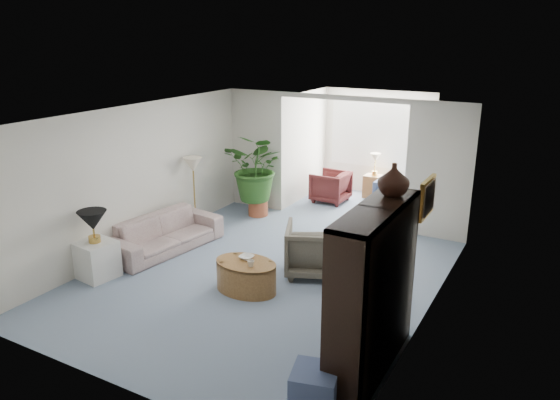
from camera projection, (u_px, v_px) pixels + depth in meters
The scene contains 26 objects.
floor at pixel (261, 278), 8.23m from camera, with size 6.00×6.00×0.00m, color #7D91A5.
sunroom_floor at pixel (358, 206), 11.65m from camera, with size 2.60×2.60×0.00m, color #7D91A5.
back_pier_left at pixel (257, 150), 11.23m from camera, with size 1.20×0.12×2.50m, color silver.
back_pier_right at pixel (439, 172), 9.47m from camera, with size 1.20×0.12×2.50m, color silver.
back_header at pixel (342, 98), 9.99m from camera, with size 2.60×0.12×0.10m, color silver.
window_pane at pixel (378, 134), 12.12m from camera, with size 2.20×0.02×1.50m, color white.
window_blinds at pixel (377, 135), 12.10m from camera, with size 2.20×0.02×1.50m, color white.
framed_picture at pixel (428, 198), 6.49m from camera, with size 0.04×0.50×0.40m, color beige.
sofa at pixel (165, 233), 9.21m from camera, with size 2.08×0.81×0.61m, color beige.
end_table at pixel (97, 260), 8.18m from camera, with size 0.53×0.53×0.58m, color silver.
table_lamp at pixel (92, 220), 7.99m from camera, with size 0.44×0.44×0.30m, color black.
floor_lamp at pixel (193, 165), 10.00m from camera, with size 0.36×0.36×0.28m, color #FAEAC7.
coffee_table at pixel (246, 276), 7.78m from camera, with size 0.95×0.95×0.45m, color olive.
coffee_bowl at pixel (247, 257), 7.81m from camera, with size 0.21×0.21×0.05m, color silver.
coffee_cup at pixel (251, 264), 7.55m from camera, with size 0.10×0.10×0.09m, color beige.
wingback_chair at pixel (314, 249), 8.29m from camera, with size 0.86×0.89×0.81m, color #6A6453.
side_table_dark at pixel (363, 258), 8.25m from camera, with size 0.48×0.39×0.58m, color black.
entertainment_cabinet at pixel (373, 290), 5.80m from camera, with size 0.45×1.70×1.89m, color black.
cabinet_urn at pixel (394, 179), 5.88m from camera, with size 0.35×0.35×0.37m, color black.
ottoman at pixel (315, 386), 5.43m from camera, with size 0.46×0.46×0.37m, color slate.
plant_pot at pixel (258, 208), 11.00m from camera, with size 0.40×0.40×0.32m, color #A24D2F.
house_plant at pixel (258, 167), 10.74m from camera, with size 1.26×1.09×1.40m, color #29571D.
sunroom_chair_blue at pixel (396, 196), 11.14m from camera, with size 0.76×0.78×0.71m, color slate.
sunroom_chair_maroon at pixel (330, 187), 11.84m from camera, with size 0.74×0.76×0.69m, color #5B1F22.
sunroom_table at pixel (374, 187), 12.14m from camera, with size 0.43×0.33×0.53m, color olive.
shelf_clutter at pixel (366, 281), 5.69m from camera, with size 0.30×1.11×1.06m.
Camera 1 is at (3.89, -6.40, 3.64)m, focal length 34.19 mm.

